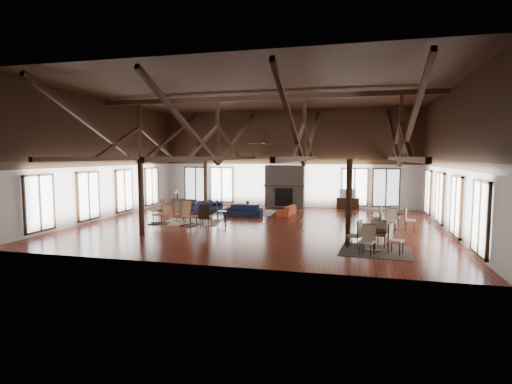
% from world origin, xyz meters
% --- Properties ---
extents(floor, '(16.00, 16.00, 0.00)m').
position_xyz_m(floor, '(0.00, 0.00, 0.00)').
color(floor, maroon).
rests_on(floor, ground).
extents(ceiling, '(16.00, 14.00, 0.02)m').
position_xyz_m(ceiling, '(0.00, 0.00, 6.00)').
color(ceiling, black).
rests_on(ceiling, wall_back).
extents(wall_back, '(16.00, 0.02, 6.00)m').
position_xyz_m(wall_back, '(0.00, 7.00, 3.00)').
color(wall_back, silver).
rests_on(wall_back, floor).
extents(wall_front, '(16.00, 0.02, 6.00)m').
position_xyz_m(wall_front, '(0.00, -7.00, 3.00)').
color(wall_front, silver).
rests_on(wall_front, floor).
extents(wall_left, '(0.02, 14.00, 6.00)m').
position_xyz_m(wall_left, '(-8.00, 0.00, 3.00)').
color(wall_left, silver).
rests_on(wall_left, floor).
extents(wall_right, '(0.02, 14.00, 6.00)m').
position_xyz_m(wall_right, '(8.00, 0.00, 3.00)').
color(wall_right, silver).
rests_on(wall_right, floor).
extents(roof_truss, '(15.60, 14.07, 3.14)m').
position_xyz_m(roof_truss, '(0.00, 0.00, 4.03)').
color(roof_truss, black).
rests_on(roof_truss, wall_back).
extents(post_grid, '(8.16, 7.16, 3.05)m').
position_xyz_m(post_grid, '(0.00, 0.00, 1.52)').
color(post_grid, black).
rests_on(post_grid, floor).
extents(fireplace, '(2.50, 0.69, 2.60)m').
position_xyz_m(fireplace, '(0.00, 6.67, 1.29)').
color(fireplace, '#66584D').
rests_on(fireplace, floor).
extents(ceiling_fan, '(1.60, 1.60, 0.75)m').
position_xyz_m(ceiling_fan, '(0.50, -1.00, 3.73)').
color(ceiling_fan, black).
rests_on(ceiling_fan, roof_truss).
extents(sofa_navy_front, '(2.00, 0.82, 0.58)m').
position_xyz_m(sofa_navy_front, '(-1.47, 2.38, 0.29)').
color(sofa_navy_front, black).
rests_on(sofa_navy_front, floor).
extents(sofa_navy_left, '(2.16, 1.02, 0.61)m').
position_xyz_m(sofa_navy_left, '(-3.80, 3.50, 0.31)').
color(sofa_navy_left, '#121933').
rests_on(sofa_navy_left, floor).
extents(sofa_orange, '(1.81, 0.85, 0.51)m').
position_xyz_m(sofa_orange, '(0.67, 3.40, 0.26)').
color(sofa_orange, '#AA3C21').
rests_on(sofa_orange, floor).
extents(coffee_table, '(1.44, 0.98, 0.50)m').
position_xyz_m(coffee_table, '(-1.56, 3.77, 0.45)').
color(coffee_table, brown).
rests_on(coffee_table, floor).
extents(vase, '(0.24, 0.24, 0.21)m').
position_xyz_m(vase, '(-1.58, 3.71, 0.61)').
color(vase, '#B2B2B2').
rests_on(vase, coffee_table).
extents(armchair, '(1.13, 1.04, 0.63)m').
position_xyz_m(armchair, '(-5.35, 3.62, 0.31)').
color(armchair, '#262628').
rests_on(armchair, floor).
extents(side_table_lamp, '(0.48, 0.48, 1.23)m').
position_xyz_m(side_table_lamp, '(-6.00, 4.06, 0.46)').
color(side_table_lamp, black).
rests_on(side_table_lamp, floor).
extents(rocking_chair_a, '(0.80, 0.82, 0.97)m').
position_xyz_m(rocking_chair_a, '(-3.86, -0.04, 0.46)').
color(rocking_chair_a, '#9F6A3C').
rests_on(rocking_chair_a, floor).
extents(rocking_chair_b, '(0.77, 1.00, 1.14)m').
position_xyz_m(rocking_chair_b, '(-3.07, -1.04, 0.54)').
color(rocking_chair_b, '#9F6A3C').
rests_on(rocking_chair_b, floor).
extents(rocking_chair_c, '(0.99, 0.66, 1.17)m').
position_xyz_m(rocking_chair_c, '(-4.51, -0.88, 0.55)').
color(rocking_chair_c, '#9F6A3C').
rests_on(rocking_chair_c, floor).
extents(side_chair_a, '(0.61, 0.61, 1.09)m').
position_xyz_m(side_chair_a, '(-2.07, 0.34, 0.64)').
color(side_chair_a, black).
rests_on(side_chair_a, floor).
extents(side_chair_b, '(0.50, 0.50, 1.11)m').
position_xyz_m(side_chair_b, '(-1.98, -1.80, 0.64)').
color(side_chair_b, black).
rests_on(side_chair_b, floor).
extents(cafe_table_near, '(1.89, 1.89, 0.97)m').
position_xyz_m(cafe_table_near, '(4.88, -3.99, 0.49)').
color(cafe_table_near, black).
rests_on(cafe_table_near, floor).
extents(cafe_table_far, '(1.89, 1.89, 0.97)m').
position_xyz_m(cafe_table_far, '(5.84, 0.37, 0.48)').
color(cafe_table_far, black).
rests_on(cafe_table_far, floor).
extents(cup_near, '(0.14, 0.14, 0.10)m').
position_xyz_m(cup_near, '(4.84, -3.93, 0.75)').
color(cup_near, '#B2B2B2').
rests_on(cup_near, cafe_table_near).
extents(cup_far, '(0.16, 0.16, 0.10)m').
position_xyz_m(cup_far, '(5.85, 0.34, 0.75)').
color(cup_far, '#B2B2B2').
rests_on(cup_far, cafe_table_far).
extents(tv_console, '(1.31, 0.49, 0.66)m').
position_xyz_m(tv_console, '(3.83, 6.75, 0.33)').
color(tv_console, black).
rests_on(tv_console, floor).
extents(television, '(0.94, 0.18, 0.54)m').
position_xyz_m(television, '(3.80, 6.75, 0.93)').
color(television, '#B2B2B2').
rests_on(television, tv_console).
extents(rug_tan, '(2.95, 2.47, 0.01)m').
position_xyz_m(rug_tan, '(-3.30, -0.08, 0.01)').
color(rug_tan, tan).
rests_on(rug_tan, floor).
extents(rug_navy, '(3.32, 2.52, 0.01)m').
position_xyz_m(rug_navy, '(-1.74, 3.87, 0.01)').
color(rug_navy, '#1C1B4E').
rests_on(rug_navy, floor).
extents(rug_dark, '(2.45, 2.26, 0.01)m').
position_xyz_m(rug_dark, '(4.94, -4.00, 0.01)').
color(rug_dark, black).
rests_on(rug_dark, floor).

